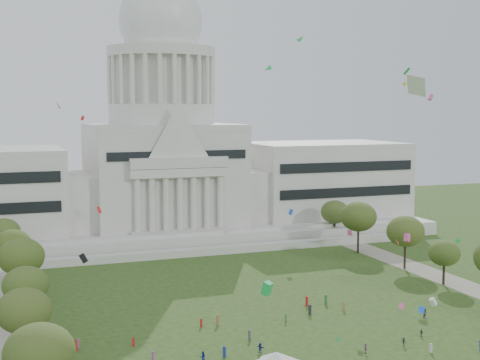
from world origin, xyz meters
name	(u,v)px	position (x,y,z in m)	size (l,w,h in m)	color
capitol	(163,164)	(0.00, 113.59, 22.30)	(160.00, 64.50, 91.30)	beige
path_left	(4,340)	(-48.00, 30.00, 0.02)	(8.00, 160.00, 0.04)	gray
path_right	(470,288)	(48.00, 30.00, 0.02)	(8.00, 160.00, 0.04)	gray
row_tree_l_1	(39,353)	(-44.07, -2.96, 8.95)	(8.86, 8.86, 12.59)	black
row_tree_l_2	(24,311)	(-45.04, 17.30, 8.51)	(8.42, 8.42, 11.97)	black
row_tree_l_3	(26,285)	(-44.09, 33.92, 8.21)	(8.12, 8.12, 11.55)	black
row_tree_r_3	(444,253)	(44.40, 34.48, 7.08)	(7.01, 7.01, 9.98)	black
row_tree_l_4	(21,257)	(-44.08, 52.42, 9.39)	(9.29, 9.29, 13.21)	black
row_tree_r_4	(405,231)	(44.76, 50.04, 9.29)	(9.19, 9.19, 13.06)	black
row_tree_l_5	(13,244)	(-45.22, 71.01, 8.42)	(8.33, 8.33, 11.85)	black
row_tree_r_5	(359,217)	(43.49, 70.19, 9.93)	(9.82, 9.82, 13.96)	black
row_tree_l_6	(4,232)	(-46.87, 89.14, 8.27)	(8.19, 8.19, 11.64)	black
row_tree_r_6	(335,212)	(45.96, 88.13, 8.51)	(8.42, 8.42, 11.97)	black
event_tent	(276,359)	(-12.21, -2.91, 3.89)	(9.78, 9.78, 5.02)	#4C4C4C
person_2	(425,314)	(25.85, 15.33, 0.96)	(0.94, 0.58, 1.93)	#4C4C51
person_3	(404,342)	(13.69, 4.31, 0.74)	(0.96, 0.49, 1.48)	#26262B
person_4	(365,348)	(6.09, 3.61, 0.83)	(0.97, 0.53, 1.66)	#994C8C
person_5	(260,348)	(-9.55, 9.73, 0.82)	(1.53, 0.60, 1.65)	navy
person_8	(203,357)	(-19.49, 8.65, 0.96)	(0.94, 0.58, 1.93)	navy
person_10	(421,333)	(19.24, 7.21, 0.67)	(0.78, 0.43, 1.33)	#4C4C51
distant_crowd	(232,341)	(-12.75, 14.11, 0.88)	(56.79, 35.15, 1.95)	#33723F
kite_swarm	(329,211)	(1.06, 7.18, 22.76)	(94.56, 99.72, 62.98)	yellow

